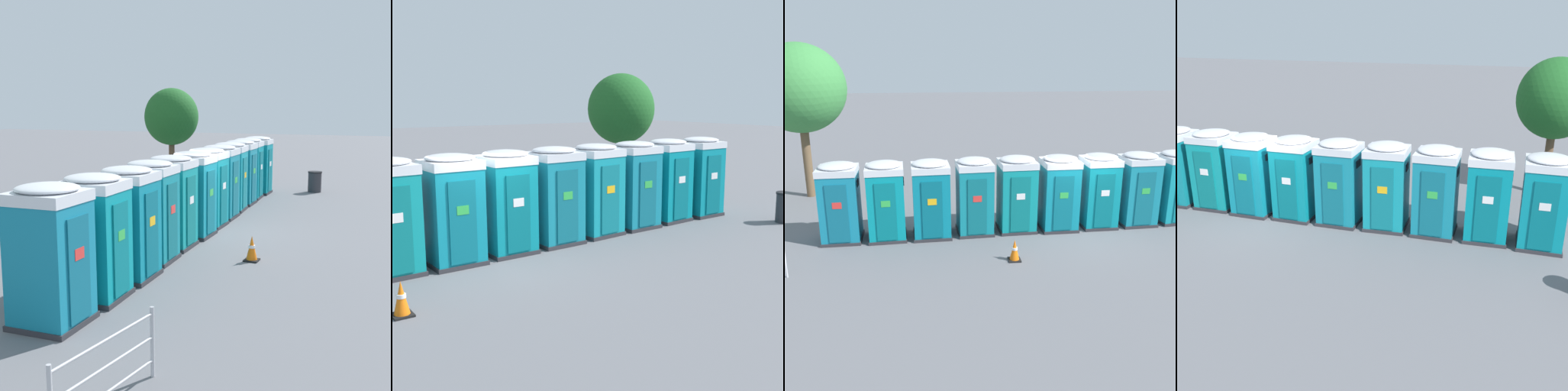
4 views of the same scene
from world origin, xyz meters
The scene contains 11 objects.
ground_plane centered at (0.00, 0.00, 0.00)m, with size 120.00×120.00×0.00m, color slate.
portapotty_3 centered at (-3.59, 0.28, 1.28)m, with size 1.24×1.26×2.54m.
portapotty_4 centered at (-2.17, 0.38, 1.28)m, with size 1.27×1.25×2.54m.
portapotty_5 centered at (-0.73, 0.34, 1.28)m, with size 1.24×1.22×2.54m.
portapotty_6 centered at (0.69, 0.45, 1.28)m, with size 1.20×1.22×2.54m.
portapotty_7 centered at (2.12, 0.52, 1.28)m, with size 1.26×1.24×2.54m.
portapotty_8 centered at (3.55, 0.64, 1.28)m, with size 1.30×1.30×2.54m.
portapotty_9 centered at (4.98, 0.70, 1.28)m, with size 1.24×1.24×2.54m.
portapotty_10 centered at (6.40, 0.81, 1.28)m, with size 1.27×1.28×2.54m.
portapotty_11 centered at (7.84, 0.79, 1.28)m, with size 1.21×1.23×2.54m.
street_tree_0 centered at (7.96, 5.03, 3.34)m, with size 2.54×2.54×4.69m.
Camera 4 is at (7.29, -11.25, 5.63)m, focal length 42.00 mm.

